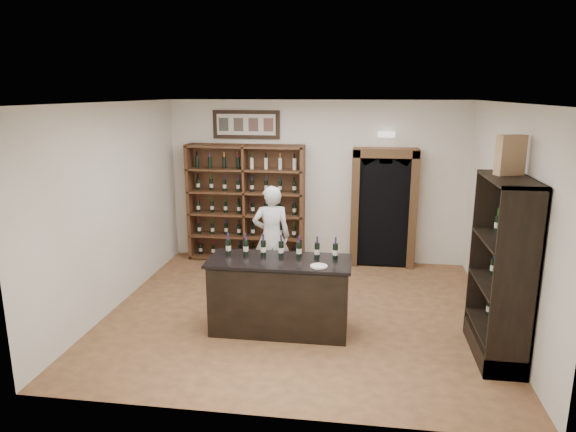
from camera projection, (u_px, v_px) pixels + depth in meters
The scene contains 21 objects.
floor at pixel (300, 312), 7.50m from camera, with size 5.50×5.50×0.00m, color #96623C.
ceiling at pixel (301, 102), 6.79m from camera, with size 5.50×5.50×0.00m, color white.
wall_back at pixel (316, 182), 9.55m from camera, with size 5.50×0.04×3.00m, color silver.
wall_left at pixel (114, 207), 7.52m from camera, with size 0.04×5.00×3.00m, color silver.
wall_right at pixel (507, 219), 6.77m from camera, with size 0.04×5.00×3.00m, color silver.
wine_shelf at pixel (246, 203), 9.66m from camera, with size 2.20×0.38×2.20m.
framed_picture at pixel (246, 125), 9.45m from camera, with size 1.25×0.04×0.52m, color black.
arched_doorway at pixel (384, 205), 9.30m from camera, with size 1.17×0.35×2.17m.
emergency_light at pixel (386, 135), 9.09m from camera, with size 0.30×0.10×0.10m, color white.
tasting_counter at pixel (280, 296), 6.83m from camera, with size 1.88×0.78×1.00m.
counter_bottle_0 at pixel (228, 247), 6.91m from camera, with size 0.07×0.07×0.30m.
counter_bottle_1 at pixel (246, 247), 6.88m from camera, with size 0.07×0.07×0.30m.
counter_bottle_2 at pixel (263, 248), 6.84m from camera, with size 0.07×0.07×0.30m.
counter_bottle_3 at pixel (281, 249), 6.81m from camera, with size 0.07×0.07×0.30m.
counter_bottle_4 at pixel (299, 250), 6.78m from camera, with size 0.07×0.07×0.30m.
counter_bottle_5 at pixel (317, 250), 6.75m from camera, with size 0.07×0.07×0.30m.
counter_bottle_6 at pixel (335, 251), 6.71m from camera, with size 0.07×0.07×0.30m.
side_cabinet at pixel (501, 297), 6.11m from camera, with size 0.48×1.20×2.20m.
shopkeeper at pixel (271, 236), 8.35m from camera, with size 0.61×0.40×1.69m, color silver.
plate at pixel (319, 266), 6.43m from camera, with size 0.22×0.22×0.02m, color beige.
wine_crate at pixel (510, 155), 5.89m from camera, with size 0.33×0.13×0.46m, color #A28555.
Camera 1 is at (0.80, -6.91, 3.14)m, focal length 32.00 mm.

